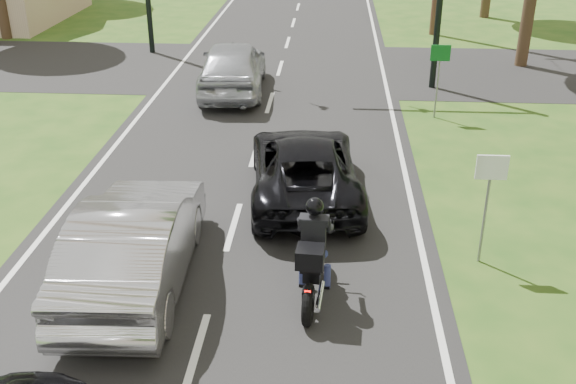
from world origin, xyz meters
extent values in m
plane|color=#244B15|center=(0.00, 0.00, 0.00)|extent=(140.00, 140.00, 0.00)
cube|color=black|center=(0.00, 10.00, 0.01)|extent=(8.00, 100.00, 0.01)
cube|color=black|center=(0.00, 16.00, 0.01)|extent=(60.00, 7.00, 0.01)
torus|color=black|center=(1.74, 2.41, 0.33)|extent=(0.18, 0.66, 0.65)
torus|color=black|center=(1.64, 0.93, 0.33)|extent=(0.21, 0.72, 0.71)
cube|color=black|center=(1.70, 1.77, 0.62)|extent=(0.34, 0.95, 0.30)
sphere|color=black|center=(1.71, 2.02, 0.80)|extent=(0.34, 0.34, 0.34)
cube|color=black|center=(1.67, 1.43, 0.80)|extent=(0.37, 0.56, 0.10)
cube|color=#FF0C07|center=(1.63, 0.83, 0.64)|extent=(0.10, 0.04, 0.05)
cylinder|color=silver|center=(1.81, 1.22, 0.31)|extent=(0.15, 0.79, 0.09)
cylinder|color=black|center=(1.73, 2.21, 0.98)|extent=(0.61, 0.08, 0.04)
cube|color=black|center=(1.65, 1.13, 1.10)|extent=(0.46, 0.42, 0.32)
cube|color=black|center=(1.69, 1.62, 1.22)|extent=(0.41, 0.24, 0.59)
sphere|color=black|center=(1.69, 1.69, 1.69)|extent=(0.30, 0.30, 0.30)
cylinder|color=navy|center=(1.49, 1.96, 0.23)|extent=(0.13, 0.13, 0.44)
cylinder|color=navy|center=(1.92, 1.93, 0.23)|extent=(0.13, 0.13, 0.44)
imported|color=black|center=(1.36, 5.55, 0.69)|extent=(2.72, 5.09, 1.36)
imported|color=#B4B4B9|center=(-1.35, 1.87, 0.81)|extent=(1.90, 4.94, 1.60)
imported|color=#AAADB3|center=(-1.27, 13.02, 0.85)|extent=(2.25, 5.04, 1.68)
cylinder|color=slate|center=(4.70, 3.00, 1.00)|extent=(0.05, 0.05, 2.00)
cube|color=silver|center=(4.70, 2.97, 1.90)|extent=(0.55, 0.04, 0.45)
cylinder|color=slate|center=(4.90, 11.00, 1.00)|extent=(0.05, 0.05, 2.00)
cube|color=#0C591E|center=(4.90, 10.97, 1.90)|extent=(0.55, 0.04, 0.45)
camera|label=1|loc=(1.92, -7.85, 6.53)|focal=42.00mm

